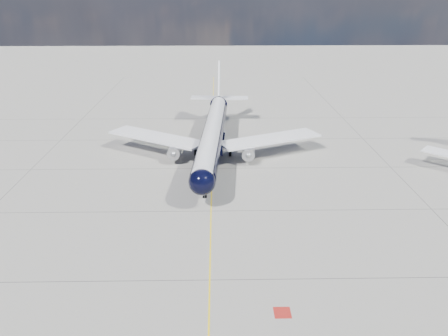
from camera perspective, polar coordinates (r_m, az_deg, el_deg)
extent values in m
plane|color=gray|center=(77.32, -1.57, 1.37)|extent=(320.00, 320.00, 0.00)
cube|color=yellow|center=(72.68, -1.60, -0.05)|extent=(0.16, 160.00, 0.01)
cube|color=maroon|center=(42.96, 7.63, -18.21)|extent=(1.60, 1.60, 0.01)
cylinder|color=black|center=(75.88, -1.54, 4.21)|extent=(6.02, 36.86, 3.67)
sphere|color=black|center=(57.93, -2.89, -1.81)|extent=(3.90, 3.90, 3.67)
cone|color=black|center=(97.50, -0.59, 8.73)|extent=(4.10, 6.98, 3.67)
cylinder|color=white|center=(75.60, -1.54, 4.87)|extent=(5.34, 38.73, 2.86)
cube|color=black|center=(57.54, -2.91, -1.40)|extent=(2.39, 1.31, 0.53)
cube|color=white|center=(78.87, -8.84, 4.00)|extent=(18.31, 13.85, 0.31)
cube|color=white|center=(77.49, 6.06, 3.81)|extent=(18.88, 12.04, 0.31)
cube|color=black|center=(76.31, -1.53, 3.25)|extent=(4.67, 9.90, 0.97)
cylinder|color=#ACACB4|center=(75.42, -6.39, 2.37)|extent=(2.44, 4.57, 2.16)
cylinder|color=#ACACB4|center=(74.53, 3.20, 2.22)|extent=(2.44, 4.57, 2.16)
sphere|color=gray|center=(73.55, -6.63, 1.82)|extent=(1.13, 1.13, 1.06)
sphere|color=gray|center=(72.63, 3.20, 1.67)|extent=(1.13, 1.13, 1.06)
cube|color=white|center=(75.36, -6.39, 2.93)|extent=(0.41, 3.10, 1.06)
cube|color=white|center=(74.46, 3.21, 2.80)|extent=(0.41, 3.10, 1.06)
cube|color=white|center=(95.97, -0.62, 11.52)|extent=(0.70, 6.13, 8.23)
cube|color=white|center=(97.32, -0.59, 9.17)|extent=(12.73, 3.89, 0.21)
cylinder|color=gray|center=(62.18, -2.55, -2.92)|extent=(0.18, 0.18, 2.03)
cylinder|color=black|center=(62.57, -2.71, -3.63)|extent=(0.22, 0.69, 0.68)
cylinder|color=black|center=(62.54, -2.36, -3.64)|extent=(0.22, 0.69, 0.68)
cylinder|color=gray|center=(78.42, -3.70, 2.66)|extent=(0.27, 0.27, 1.83)
cylinder|color=gray|center=(78.00, 0.83, 2.59)|extent=(0.27, 0.27, 1.83)
cylinder|color=black|center=(78.19, -3.72, 1.99)|extent=(0.50, 1.09, 1.06)
cylinder|color=black|center=(79.18, -3.64, 2.26)|extent=(0.50, 1.09, 1.06)
cylinder|color=black|center=(77.76, 0.81, 1.92)|extent=(0.50, 1.09, 1.06)
cylinder|color=black|center=(78.76, 0.84, 2.20)|extent=(0.50, 1.09, 1.06)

